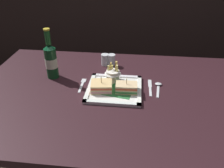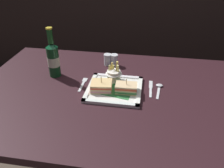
% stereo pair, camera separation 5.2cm
% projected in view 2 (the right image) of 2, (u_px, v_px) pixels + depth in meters
% --- Properties ---
extents(dining_table, '(1.37, 0.93, 0.74)m').
position_uv_depth(dining_table, '(110.00, 107.00, 1.19)').
color(dining_table, black).
rests_on(dining_table, ground_plane).
extents(square_plate, '(0.27, 0.27, 0.02)m').
position_uv_depth(square_plate, '(114.00, 89.00, 1.15)').
color(square_plate, white).
rests_on(square_plate, dining_table).
extents(sandwich_half_left, '(0.11, 0.10, 0.07)m').
position_uv_depth(sandwich_half_left, '(101.00, 86.00, 1.13)').
color(sandwich_half_left, '#DDBD89').
rests_on(sandwich_half_left, square_plate).
extents(sandwich_half_right, '(0.11, 0.07, 0.07)m').
position_uv_depth(sandwich_half_right, '(126.00, 88.00, 1.11)').
color(sandwich_half_right, '#E3C385').
rests_on(sandwich_half_right, square_plate).
extents(fries_cup, '(0.09, 0.09, 0.11)m').
position_uv_depth(fries_cup, '(114.00, 74.00, 1.20)').
color(fries_cup, white).
rests_on(fries_cup, square_plate).
extents(beer_bottle, '(0.06, 0.06, 0.27)m').
position_uv_depth(beer_bottle, '(53.00, 59.00, 1.24)').
color(beer_bottle, '#12401D').
rests_on(beer_bottle, dining_table).
extents(fork, '(0.02, 0.14, 0.00)m').
position_uv_depth(fork, '(83.00, 84.00, 1.21)').
color(fork, silver).
rests_on(fork, dining_table).
extents(knife, '(0.02, 0.16, 0.00)m').
position_uv_depth(knife, '(151.00, 88.00, 1.17)').
color(knife, silver).
rests_on(knife, dining_table).
extents(spoon, '(0.04, 0.14, 0.01)m').
position_uv_depth(spoon, '(159.00, 87.00, 1.17)').
color(spoon, silver).
rests_on(spoon, dining_table).
extents(salt_shaker, '(0.04, 0.04, 0.07)m').
position_uv_depth(salt_shaker, '(108.00, 60.00, 1.38)').
color(salt_shaker, silver).
rests_on(salt_shaker, dining_table).
extents(pepper_shaker, '(0.04, 0.04, 0.07)m').
position_uv_depth(pepper_shaker, '(114.00, 61.00, 1.38)').
color(pepper_shaker, silver).
rests_on(pepper_shaker, dining_table).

